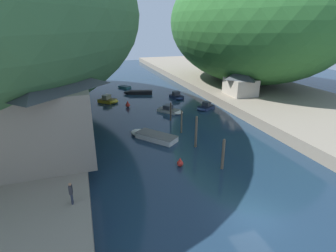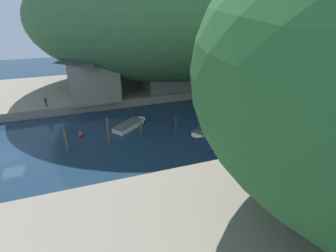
% 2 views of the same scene
% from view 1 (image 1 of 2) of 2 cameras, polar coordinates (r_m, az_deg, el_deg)
% --- Properties ---
extents(water_surface, '(130.00, 130.00, 0.00)m').
position_cam_1_polar(water_surface, '(45.85, -3.90, 4.38)').
color(water_surface, '#192D42').
rests_on(water_surface, ground).
extents(left_bank, '(22.00, 120.00, 1.44)m').
position_cam_1_polar(left_bank, '(45.81, -31.93, 2.09)').
color(left_bank, gray).
rests_on(left_bank, ground).
extents(right_bank, '(22.00, 120.00, 1.44)m').
position_cam_1_polar(right_bank, '(55.29, 19.13, 6.93)').
color(right_bank, gray).
rests_on(right_bank, ground).
extents(hillside_right, '(31.14, 43.59, 24.67)m').
position_cam_1_polar(hillside_right, '(60.09, 17.48, 20.79)').
color(hillside_right, '#2D662D').
rests_on(hillside_right, right_bank).
extents(waterfront_building, '(8.80, 8.96, 8.66)m').
position_cam_1_polar(waterfront_building, '(26.03, -25.58, 2.81)').
color(waterfront_building, gray).
rests_on(waterfront_building, left_bank).
extents(boathouse_shed, '(7.11, 8.72, 4.85)m').
position_cam_1_polar(boathouse_shed, '(40.06, -24.66, 5.89)').
color(boathouse_shed, slate).
rests_on(boathouse_shed, left_bank).
extents(right_bank_cottage, '(4.74, 5.57, 4.75)m').
position_cam_1_polar(right_bank_cottage, '(48.81, 15.58, 9.40)').
color(right_bank_cottage, '#B2A899').
rests_on(right_bank_cottage, right_bank).
extents(boat_far_right_bank, '(5.99, 2.89, 0.71)m').
position_cam_1_polar(boat_far_right_bank, '(54.18, -6.75, 7.28)').
color(boat_far_right_bank, black).
rests_on(boat_far_right_bank, water_surface).
extents(boat_open_rowboat, '(2.38, 3.55, 1.30)m').
position_cam_1_polar(boat_open_rowboat, '(50.52, 2.01, 6.45)').
color(boat_open_rowboat, navy).
rests_on(boat_open_rowboat, water_surface).
extents(boat_near_quay, '(4.03, 4.51, 1.13)m').
position_cam_1_polar(boat_near_quay, '(42.26, 0.59, 3.45)').
color(boat_near_quay, silver).
rests_on(boat_near_quay, water_surface).
extents(boat_yellow_tender, '(5.57, 6.24, 0.72)m').
position_cam_1_polar(boat_yellow_tender, '(32.53, -3.70, -2.10)').
color(boat_yellow_tender, silver).
rests_on(boat_yellow_tender, water_surface).
extents(boat_navy_launch, '(3.04, 3.48, 0.46)m').
position_cam_1_polar(boat_navy_launch, '(60.23, -9.63, 8.40)').
color(boat_navy_launch, teal).
rests_on(boat_navy_launch, water_surface).
extents(boat_mid_channel, '(3.78, 3.17, 1.16)m').
position_cam_1_polar(boat_mid_channel, '(44.36, 8.08, 4.11)').
color(boat_mid_channel, navy).
rests_on(boat_mid_channel, water_surface).
extents(boat_far_upstream, '(4.00, 3.96, 1.37)m').
position_cam_1_polar(boat_far_upstream, '(49.01, -12.77, 5.51)').
color(boat_far_upstream, gold).
rests_on(boat_far_upstream, water_surface).
extents(mooring_post_nearest, '(0.28, 0.28, 3.19)m').
position_cam_1_polar(mooring_post_nearest, '(25.78, 11.91, -5.99)').
color(mooring_post_nearest, brown).
rests_on(mooring_post_nearest, water_surface).
extents(mooring_post_second, '(0.27, 0.27, 3.77)m').
position_cam_1_polar(mooring_post_second, '(29.76, 6.14, -1.24)').
color(mooring_post_second, brown).
rests_on(mooring_post_second, water_surface).
extents(mooring_post_middle, '(0.20, 0.20, 3.07)m').
position_cam_1_polar(mooring_post_middle, '(33.72, 2.96, 0.94)').
color(mooring_post_middle, brown).
rests_on(mooring_post_middle, water_surface).
extents(mooring_post_fourth, '(0.21, 0.21, 2.75)m').
position_cam_1_polar(mooring_post_fourth, '(38.39, 0.59, 3.25)').
color(mooring_post_fourth, '#4C3D2D').
rests_on(mooring_post_fourth, water_surface).
extents(channel_buoy_near, '(0.63, 0.63, 0.95)m').
position_cam_1_polar(channel_buoy_near, '(26.27, 2.64, -8.02)').
color(channel_buoy_near, red).
rests_on(channel_buoy_near, water_surface).
extents(channel_buoy_far, '(0.75, 0.75, 1.13)m').
position_cam_1_polar(channel_buoy_far, '(45.43, -8.77, 4.60)').
color(channel_buoy_far, red).
rests_on(channel_buoy_far, water_surface).
extents(person_on_quay, '(0.25, 0.40, 1.69)m').
position_cam_1_polar(person_on_quay, '(19.76, -20.37, -13.27)').
color(person_on_quay, '#282D3D').
rests_on(person_on_quay, left_bank).
extents(person_by_boathouse, '(0.23, 0.39, 1.69)m').
position_cam_1_polar(person_by_boathouse, '(31.40, -20.76, -0.32)').
color(person_by_boathouse, '#282D3D').
rests_on(person_by_boathouse, left_bank).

